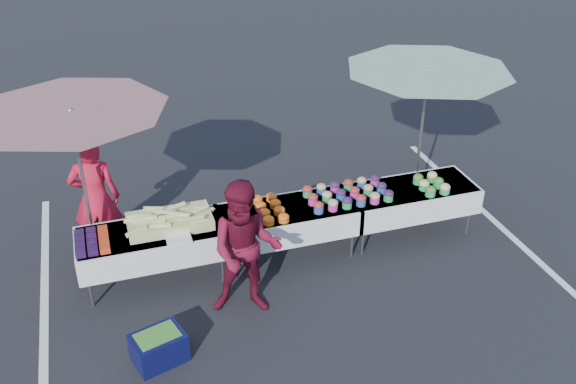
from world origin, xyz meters
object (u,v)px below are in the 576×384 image
object	(u,v)px
vendor	(95,198)
table_right	(409,198)
umbrella_left	(73,126)
table_left	(152,242)
umbrella_right	(427,83)
storage_bin	(159,347)
table_center	(288,219)
customer	(246,249)

from	to	relation	value
vendor	table_right	bearing A→B (deg)	178.45
vendor	umbrella_left	xyz separation A→B (m)	(-0.09, -0.40, 1.23)
table_left	umbrella_right	xyz separation A→B (m)	(3.90, 0.40, 1.53)
umbrella_right	storage_bin	world-z (taller)	umbrella_right
table_right	vendor	distance (m)	4.29
storage_bin	vendor	bearing A→B (deg)	84.72
table_center	umbrella_left	world-z (taller)	umbrella_left
table_left	vendor	distance (m)	1.05
table_left	storage_bin	xyz separation A→B (m)	(-0.16, -1.46, -0.39)
table_left	customer	distance (m)	1.38
umbrella_left	table_right	bearing A→B (deg)	-5.31
table_center	storage_bin	size ratio (longest dim) A/B	2.87
customer	storage_bin	distance (m)	1.45
table_right	table_left	bearing A→B (deg)	180.00
umbrella_left	storage_bin	distance (m)	2.73
table_center	umbrella_right	world-z (taller)	umbrella_right
table_center	table_right	distance (m)	1.80
table_right	vendor	world-z (taller)	vendor
table_right	umbrella_right	world-z (taller)	umbrella_right
table_center	table_right	size ratio (longest dim) A/B	1.00
table_left	table_center	distance (m)	1.80
vendor	umbrella_left	distance (m)	1.30
table_center	table_left	bearing A→B (deg)	180.00
customer	table_left	bearing A→B (deg)	154.36
table_center	umbrella_left	bearing A→B (deg)	170.91
table_right	customer	distance (m)	2.78
table_left	umbrella_left	distance (m)	1.73
table_right	umbrella_right	size ratio (longest dim) A/B	0.79
table_left	umbrella_left	bearing A→B (deg)	150.26
table_center	table_right	world-z (taller)	same
customer	umbrella_left	bearing A→B (deg)	159.15
customer	umbrella_right	world-z (taller)	umbrella_right
table_right	vendor	bearing A→B (deg)	169.20
umbrella_left	table_left	bearing A→B (deg)	-29.74
vendor	umbrella_left	size ratio (longest dim) A/B	0.73
table_right	umbrella_right	distance (m)	1.61
table_right	storage_bin	size ratio (longest dim) A/B	2.87
table_right	umbrella_left	world-z (taller)	umbrella_left
table_left	table_right	size ratio (longest dim) A/B	1.00
table_right	storage_bin	world-z (taller)	table_right
customer	storage_bin	bearing A→B (deg)	-137.75
table_left	table_right	bearing A→B (deg)	0.00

